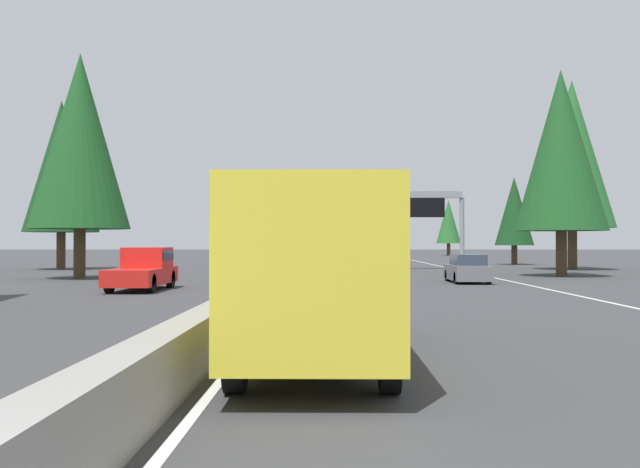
{
  "coord_description": "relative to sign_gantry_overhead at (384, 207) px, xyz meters",
  "views": [
    {
      "loc": [
        -2.34,
        -1.89,
        2.07
      ],
      "look_at": [
        57.66,
        -1.04,
        2.78
      ],
      "focal_mm": 41.16,
      "sensor_mm": 36.0,
      "label": 1
    }
  ],
  "objects": [
    {
      "name": "ground_plane",
      "position": [
        5.89,
        6.04,
        -4.79
      ],
      "size": [
        320.0,
        320.0,
        0.0
      ],
      "primitive_type": "plane",
      "color": "#38383A"
    },
    {
      "name": "median_barrier",
      "position": [
        25.89,
        6.34,
        -4.34
      ],
      "size": [
        180.0,
        0.56,
        0.9
      ],
      "primitive_type": "cube",
      "color": "gray",
      "rests_on": "ground"
    },
    {
      "name": "shoulder_stripe_right",
      "position": [
        15.89,
        -5.48,
        -4.79
      ],
      "size": [
        160.0,
        0.16,
        0.01
      ],
      "primitive_type": "cube",
      "color": "silver",
      "rests_on": "ground"
    },
    {
      "name": "shoulder_stripe_median",
      "position": [
        15.89,
        5.79,
        -4.79
      ],
      "size": [
        160.0,
        0.16,
        0.01
      ],
      "primitive_type": "cube",
      "color": "silver",
      "rests_on": "ground"
    },
    {
      "name": "sign_gantry_overhead",
      "position": [
        0.0,
        0.0,
        0.0
      ],
      "size": [
        0.5,
        12.68,
        6.02
      ],
      "color": "gray",
      "rests_on": "ground"
    },
    {
      "name": "box_truck_far_center",
      "position": [
        -43.71,
        4.4,
        -3.18
      ],
      "size": [
        8.5,
        2.4,
        2.95
      ],
      "color": "gold",
      "rests_on": "ground"
    },
    {
      "name": "sedan_mid_right",
      "position": [
        -19.64,
        4.01,
        -4.11
      ],
      "size": [
        4.4,
        1.8,
        1.47
      ],
      "color": "black",
      "rests_on": "ground"
    },
    {
      "name": "bus_distant_b",
      "position": [
        22.45,
        4.17,
        -3.08
      ],
      "size": [
        11.5,
        2.55,
        3.1
      ],
      "color": "white",
      "rests_on": "ground"
    },
    {
      "name": "sedan_distant_a",
      "position": [
        41.83,
        4.13,
        -4.11
      ],
      "size": [
        4.4,
        1.8,
        1.47
      ],
      "color": "#AD931E",
      "rests_on": "ground"
    },
    {
      "name": "minivan_mid_center",
      "position": [
        36.25,
        0.51,
        -3.84
      ],
      "size": [
        5.0,
        1.95,
        1.69
      ],
      "color": "maroon",
      "rests_on": "ground"
    },
    {
      "name": "sedan_far_right",
      "position": [
        -18.37,
        -2.96,
        -4.11
      ],
      "size": [
        4.4,
        1.8,
        1.47
      ],
      "color": "slate",
      "rests_on": "ground"
    },
    {
      "name": "pickup_mid_left",
      "position": [
        -12.18,
        4.3,
        -3.88
      ],
      "size": [
        5.6,
        2.0,
        1.86
      ],
      "color": "white",
      "rests_on": "ground"
    },
    {
      "name": "oncoming_near",
      "position": [
        -11.23,
        8.78,
        -4.11
      ],
      "size": [
        4.4,
        1.8,
        1.47
      ],
      "rotation": [
        0.0,
        0.0,
        3.14
      ],
      "color": "red",
      "rests_on": "ground"
    },
    {
      "name": "oncoming_far",
      "position": [
        -24.2,
        12.39,
        -3.88
      ],
      "size": [
        5.6,
        2.0,
        1.86
      ],
      "rotation": [
        0.0,
        0.0,
        3.14
      ],
      "color": "red",
      "rests_on": "ground"
    },
    {
      "name": "conifer_right_near",
      "position": [
        -11.14,
        -10.08,
        2.98
      ],
      "size": [
        5.62,
        5.62,
        12.78
      ],
      "color": "#4C3823",
      "rests_on": "ground"
    },
    {
      "name": "conifer_right_mid",
      "position": [
        0.34,
        -14.53,
        4.13
      ],
      "size": [
        6.46,
        6.46,
        14.67
      ],
      "color": "#4C3823",
      "rests_on": "ground"
    },
    {
      "name": "conifer_right_far",
      "position": [
        13.03,
        -13.25,
        0.24
      ],
      "size": [
        3.65,
        3.65,
        8.3
      ],
      "color": "#4C3823",
      "rests_on": "ground"
    },
    {
      "name": "conifer_right_distant",
      "position": [
        60.8,
        -14.73,
        0.61
      ],
      "size": [
        3.91,
        3.91,
        8.9
      ],
      "color": "#4C3823",
      "rests_on": "ground"
    },
    {
      "name": "conifer_left_near",
      "position": [
        -14.39,
        18.63,
        3.15
      ],
      "size": [
        5.74,
        5.74,
        13.06
      ],
      "color": "#4C3823",
      "rests_on": "ground"
    },
    {
      "name": "conifer_left_mid",
      "position": [
        0.24,
        25.12,
        3.22
      ],
      "size": [
        5.8,
        5.8,
        13.17
      ],
      "color": "#4C3823",
      "rests_on": "ground"
    }
  ]
}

